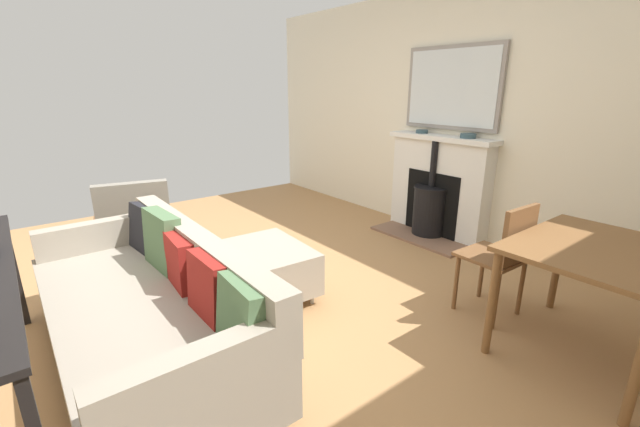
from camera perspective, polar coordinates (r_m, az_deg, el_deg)
name	(u,v)px	position (r m, az deg, el deg)	size (l,w,h in m)	color
ground_plane	(232,295)	(3.42, -12.28, -11.15)	(5.30, 6.00, 0.01)	#A87A4C
wall_left	(446,115)	(4.77, 17.17, 12.98)	(0.12, 6.00, 2.61)	silver
fireplace	(436,193)	(4.67, 15.91, 2.80)	(0.58, 1.24, 1.11)	brown
mirror_over_mantel	(452,88)	(4.63, 17.96, 16.39)	(0.04, 1.12, 0.84)	gray
mantel_bowl_near	(422,131)	(4.74, 14.09, 11.11)	(0.13, 0.13, 0.04)	#334C56
mantel_bowl_far	(468,136)	(4.41, 20.04, 10.22)	(0.15, 0.15, 0.05)	#334C56
sofa	(151,307)	(2.70, -22.64, -12.00)	(0.89, 2.09, 0.81)	#B2B2B7
ottoman	(264,268)	(3.23, -7.91, -7.60)	(0.69, 0.78, 0.42)	#B2B2B7
armchair_accent	(135,219)	(4.11, -24.52, -0.71)	(0.78, 0.70, 0.82)	brown
dining_table	(599,262)	(2.89, 34.46, -5.63)	(1.00, 0.84, 0.72)	brown
dining_chair_near_fireplace	(504,252)	(3.11, 24.35, -4.90)	(0.42, 0.42, 0.85)	brown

